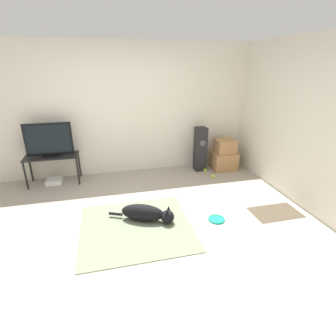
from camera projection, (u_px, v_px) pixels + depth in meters
name	position (u px, v px, depth m)	size (l,w,h in m)	color
ground_plane	(141.00, 225.00, 3.74)	(12.00, 12.00, 0.00)	#9E9384
wall_back	(123.00, 111.00, 5.16)	(8.00, 0.06, 2.55)	silver
wall_right	(313.00, 127.00, 3.84)	(0.06, 8.00, 2.55)	silver
area_rug	(136.00, 227.00, 3.68)	(1.53, 1.46, 0.01)	slate
dog	(147.00, 213.00, 3.78)	(0.91, 0.48, 0.25)	black
frisbee	(217.00, 219.00, 3.85)	(0.24, 0.24, 0.03)	#199E7A
cardboard_box_lower	(224.00, 161.00, 5.65)	(0.51, 0.42, 0.37)	#A87A4C
cardboard_box_upper	(225.00, 146.00, 5.54)	(0.41, 0.34, 0.28)	#A87A4C
floor_speaker	(200.00, 149.00, 5.51)	(0.23, 0.23, 0.93)	black
tv_stand	(52.00, 160.00, 4.89)	(0.96, 0.45, 0.55)	black
tv	(49.00, 140.00, 4.75)	(0.82, 0.20, 0.61)	black
tennis_ball_by_boxes	(198.00, 169.00, 5.62)	(0.07, 0.07, 0.07)	#C6E033
tennis_ball_near_speaker	(205.00, 170.00, 5.55)	(0.07, 0.07, 0.07)	#C6E033
tennis_ball_loose_on_carpet	(213.00, 176.00, 5.27)	(0.07, 0.07, 0.07)	#C6E033
game_console	(54.00, 181.00, 5.03)	(0.28, 0.29, 0.08)	white
door_mat	(275.00, 212.00, 4.05)	(0.74, 0.46, 0.01)	#4C4233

